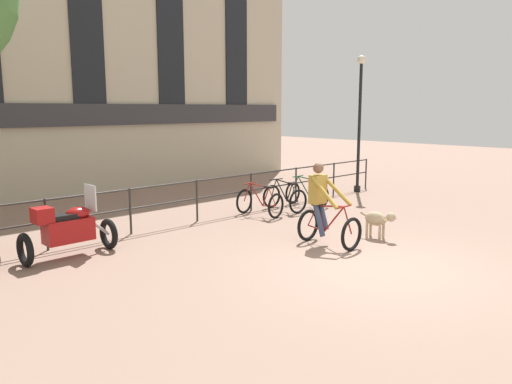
{
  "coord_description": "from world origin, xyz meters",
  "views": [
    {
      "loc": [
        -7.5,
        -4.62,
        2.81
      ],
      "look_at": [
        -0.21,
        2.86,
        1.05
      ],
      "focal_mm": 35.0,
      "sensor_mm": 36.0,
      "label": 1
    }
  ],
  "objects_px": {
    "street_lamp": "(360,117)",
    "dog": "(378,219)",
    "parked_motorcycle": "(68,229)",
    "parked_bicycle_mid_right": "(307,194)",
    "parked_bicycle_mid_left": "(285,198)",
    "parked_bicycle_near_lamp": "(260,202)",
    "cyclist_with_bike": "(324,208)"
  },
  "relations": [
    {
      "from": "parked_motorcycle",
      "to": "parked_bicycle_mid_right",
      "type": "relative_size",
      "value": 1.54
    },
    {
      "from": "street_lamp",
      "to": "dog",
      "type": "bearing_deg",
      "value": -141.52
    },
    {
      "from": "parked_bicycle_near_lamp",
      "to": "parked_bicycle_mid_left",
      "type": "height_order",
      "value": "same"
    },
    {
      "from": "parked_bicycle_mid_left",
      "to": "street_lamp",
      "type": "bearing_deg",
      "value": -170.35
    },
    {
      "from": "street_lamp",
      "to": "parked_motorcycle",
      "type": "bearing_deg",
      "value": -176.91
    },
    {
      "from": "cyclist_with_bike",
      "to": "dog",
      "type": "relative_size",
      "value": 1.92
    },
    {
      "from": "parked_bicycle_mid_right",
      "to": "parked_motorcycle",
      "type": "bearing_deg",
      "value": -1.98
    },
    {
      "from": "cyclist_with_bike",
      "to": "parked_bicycle_near_lamp",
      "type": "distance_m",
      "value": 3.12
    },
    {
      "from": "parked_bicycle_mid_right",
      "to": "cyclist_with_bike",
      "type": "bearing_deg",
      "value": 41.8
    },
    {
      "from": "dog",
      "to": "parked_bicycle_near_lamp",
      "type": "relative_size",
      "value": 0.74
    },
    {
      "from": "parked_bicycle_near_lamp",
      "to": "street_lamp",
      "type": "distance_m",
      "value": 5.56
    },
    {
      "from": "parked_bicycle_mid_right",
      "to": "street_lamp",
      "type": "relative_size",
      "value": 0.25
    },
    {
      "from": "parked_bicycle_near_lamp",
      "to": "street_lamp",
      "type": "xyz_separation_m",
      "value": [
        5.1,
        0.44,
        2.17
      ]
    },
    {
      "from": "parked_motorcycle",
      "to": "parked_bicycle_near_lamp",
      "type": "height_order",
      "value": "parked_motorcycle"
    },
    {
      "from": "dog",
      "to": "parked_bicycle_near_lamp",
      "type": "bearing_deg",
      "value": 88.77
    },
    {
      "from": "parked_motorcycle",
      "to": "parked_bicycle_mid_left",
      "type": "relative_size",
      "value": 1.53
    },
    {
      "from": "parked_bicycle_mid_right",
      "to": "street_lamp",
      "type": "bearing_deg",
      "value": -175.01
    },
    {
      "from": "street_lamp",
      "to": "cyclist_with_bike",
      "type": "bearing_deg",
      "value": -151.26
    },
    {
      "from": "dog",
      "to": "street_lamp",
      "type": "relative_size",
      "value": 0.2
    },
    {
      "from": "parked_bicycle_mid_right",
      "to": "street_lamp",
      "type": "height_order",
      "value": "street_lamp"
    },
    {
      "from": "parked_motorcycle",
      "to": "cyclist_with_bike",
      "type": "bearing_deg",
      "value": -124.31
    },
    {
      "from": "parked_motorcycle",
      "to": "street_lamp",
      "type": "relative_size",
      "value": 0.39
    },
    {
      "from": "dog",
      "to": "parked_bicycle_mid_left",
      "type": "bearing_deg",
      "value": 72.94
    },
    {
      "from": "parked_motorcycle",
      "to": "street_lamp",
      "type": "distance_m",
      "value": 10.52
    },
    {
      "from": "parked_bicycle_near_lamp",
      "to": "parked_bicycle_mid_right",
      "type": "relative_size",
      "value": 1.04
    },
    {
      "from": "parked_bicycle_near_lamp",
      "to": "street_lamp",
      "type": "height_order",
      "value": "street_lamp"
    },
    {
      "from": "parked_motorcycle",
      "to": "parked_bicycle_near_lamp",
      "type": "bearing_deg",
      "value": -89.36
    },
    {
      "from": "dog",
      "to": "parked_bicycle_mid_left",
      "type": "height_order",
      "value": "parked_bicycle_mid_left"
    },
    {
      "from": "parked_bicycle_near_lamp",
      "to": "parked_bicycle_mid_right",
      "type": "height_order",
      "value": "same"
    },
    {
      "from": "cyclist_with_bike",
      "to": "parked_bicycle_near_lamp",
      "type": "height_order",
      "value": "cyclist_with_bike"
    },
    {
      "from": "parked_bicycle_mid_left",
      "to": "dog",
      "type": "bearing_deg",
      "value": 81.41
    },
    {
      "from": "parked_bicycle_near_lamp",
      "to": "dog",
      "type": "bearing_deg",
      "value": 85.8
    }
  ]
}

